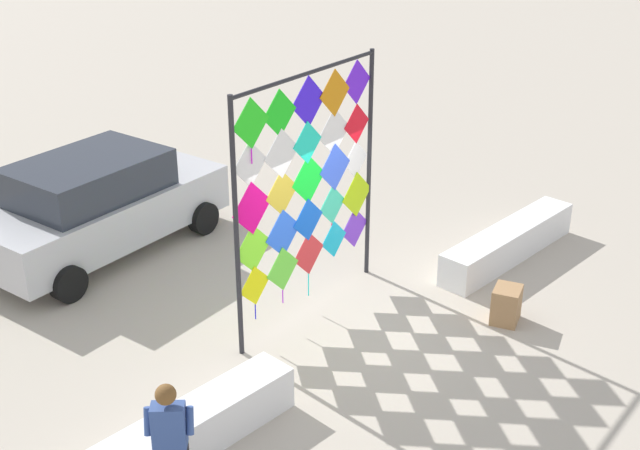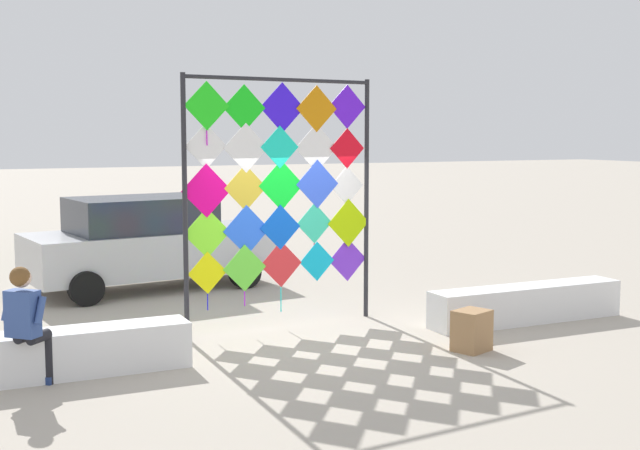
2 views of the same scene
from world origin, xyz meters
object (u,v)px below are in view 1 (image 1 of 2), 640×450
object	(u,v)px
kite_display_rack	(308,178)
parked_car	(97,204)
seated_vendor	(170,426)
cardboard_box_large	(506,305)

from	to	relation	value
kite_display_rack	parked_car	xyz separation A→B (m)	(-1.01, 3.95, -1.27)
seated_vendor	parked_car	size ratio (longest dim) A/B	0.31
seated_vendor	cardboard_box_large	distance (m)	5.53
kite_display_rack	seated_vendor	bearing A→B (deg)	-156.96
kite_display_rack	cardboard_box_large	bearing A→B (deg)	-52.95
kite_display_rack	seated_vendor	size ratio (longest dim) A/B	2.61
kite_display_rack	parked_car	distance (m)	4.27
cardboard_box_large	parked_car	bearing A→B (deg)	113.78
cardboard_box_large	kite_display_rack	bearing A→B (deg)	127.05
parked_car	cardboard_box_large	world-z (taller)	parked_car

